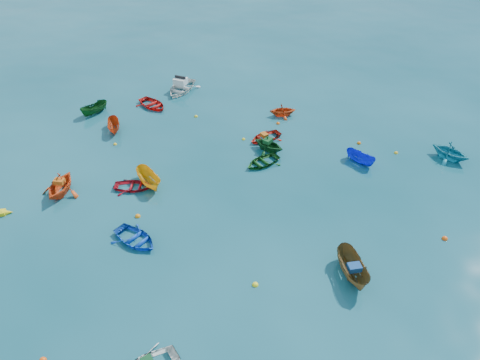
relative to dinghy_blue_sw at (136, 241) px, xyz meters
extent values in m
plane|color=#0A3F4D|center=(7.28, 0.13, 0.00)|extent=(160.00, 160.00, 0.00)
imported|color=#0F43BD|center=(0.00, 0.00, 0.00)|extent=(3.95, 3.94, 0.67)
imported|color=brown|center=(12.74, -4.38, 0.00)|extent=(1.51, 3.56, 1.35)
imported|color=#E74915|center=(-5.57, 5.64, 0.00)|extent=(3.52, 3.82, 1.68)
imported|color=#EFA315|center=(0.68, 5.85, 0.00)|extent=(2.45, 3.34, 1.22)
imported|color=#104614|center=(9.32, 7.54, 0.00)|extent=(3.61, 3.29, 0.61)
imported|color=teal|center=(24.14, 6.54, 0.00)|extent=(3.82, 3.88, 1.55)
imported|color=#A60D1A|center=(-0.47, 5.58, 0.00)|extent=(3.10, 2.42, 0.59)
imported|color=#C53E12|center=(-2.63, 14.07, 0.00)|extent=(1.35, 2.80, 1.04)
imported|color=#10481C|center=(10.12, 9.39, 0.00)|extent=(3.49, 3.48, 1.39)
imported|color=#B31B0E|center=(10.11, 11.10, 0.00)|extent=(3.55, 3.20, 0.61)
imported|color=#1122D6|center=(16.96, 6.83, 0.00)|extent=(2.34, 2.66, 1.00)
imported|color=red|center=(0.52, 18.09, 0.00)|extent=(3.92, 4.06, 0.69)
imported|color=#D34313|center=(12.35, 14.97, 0.00)|extent=(2.40, 2.07, 1.26)
imported|color=#104717|center=(-4.70, 17.36, 0.00)|extent=(2.79, 2.70, 1.09)
imported|color=silver|center=(3.25, 21.16, 0.00)|extent=(4.64, 5.11, 1.47)
cube|color=navy|center=(12.75, -4.53, 0.86)|extent=(0.78, 0.61, 0.36)
cube|color=#D45C15|center=(-5.56, 5.68, 1.01)|extent=(0.82, 0.70, 0.34)
cube|color=#134C1F|center=(10.04, 9.46, 0.87)|extent=(0.88, 0.89, 0.34)
cube|color=#C35E14|center=(10.03, 11.06, 0.45)|extent=(0.71, 0.77, 0.30)
sphere|color=yellow|center=(7.03, -4.42, 0.00)|extent=(0.37, 0.37, 0.37)
sphere|color=#FA520D|center=(19.61, -2.11, 0.00)|extent=(0.39, 0.39, 0.39)
sphere|color=yellow|center=(-2.39, 11.76, 0.00)|extent=(0.29, 0.29, 0.29)
sphere|color=orange|center=(-0.01, 2.39, 0.00)|extent=(0.38, 0.38, 0.38)
sphere|color=yellow|center=(8.32, 11.27, 0.00)|extent=(0.29, 0.29, 0.29)
sphere|color=orange|center=(17.79, 9.52, 0.00)|extent=(0.35, 0.35, 0.35)
sphere|color=yellow|center=(4.49, 15.66, 0.00)|extent=(0.33, 0.33, 0.33)
sphere|color=#FF5F0D|center=(11.69, 13.53, 0.00)|extent=(0.33, 0.33, 0.33)
sphere|color=yellow|center=(20.30, 7.76, 0.00)|extent=(0.32, 0.32, 0.32)
camera|label=1|loc=(4.06, -22.01, 20.98)|focal=35.00mm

